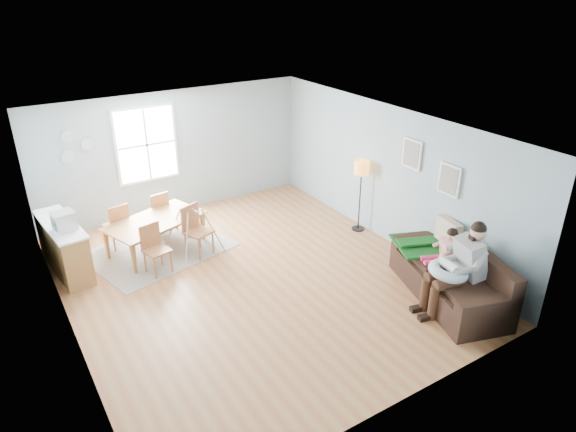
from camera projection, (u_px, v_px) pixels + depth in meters
room at (249, 147)px, 8.01m from camera, size 8.40×9.40×3.90m
window at (146, 144)px, 10.70m from camera, size 1.32×0.08×1.62m
pictures at (430, 166)px, 8.88m from camera, size 0.05×1.34×0.74m
wall_plates at (74, 147)px, 9.95m from camera, size 0.67×0.02×0.66m
sofa at (452, 279)px, 8.42m from camera, size 1.64×2.50×0.94m
green_throw at (426, 244)px, 8.97m from camera, size 1.31×1.23×0.04m
beige_pillow at (448, 234)px, 8.77m from camera, size 0.26×0.56×0.54m
father at (459, 265)px, 7.90m from camera, size 1.13×0.67×1.51m
nursing_pillow at (448, 271)px, 7.89m from camera, size 0.83×0.82×0.25m
infant at (448, 264)px, 7.89m from camera, size 0.22×0.43×0.16m
toddler at (444, 249)px, 8.40m from camera, size 0.62×0.46×0.91m
floor_lamp at (361, 173)px, 10.27m from camera, size 0.30×0.30×1.51m
storage_cube at (425, 262)px, 9.13m from camera, size 0.43×0.39×0.46m
rug at (159, 250)px, 9.99m from camera, size 2.91×2.46×0.01m
dining_table at (158, 235)px, 9.86m from camera, size 2.05×1.55×0.64m
chair_sw at (154, 245)px, 9.09m from camera, size 0.49×0.49×0.91m
chair_se at (195, 227)px, 9.65m from camera, size 0.57×0.57×0.98m
chair_nw at (118, 223)px, 9.87m from camera, size 0.49×0.49×0.92m
chair_ne at (159, 210)px, 10.47m from camera, size 0.47×0.47×0.90m
counter at (64, 247)px, 9.10m from camera, size 0.67×1.74×0.95m
monitor at (64, 221)px, 8.61m from camera, size 0.40×0.38×0.32m
baby_swing at (193, 231)px, 9.85m from camera, size 0.97×0.98×0.89m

